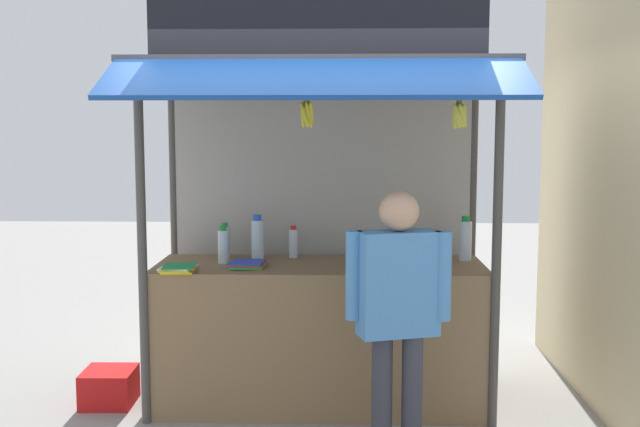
# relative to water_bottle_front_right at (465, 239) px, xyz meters

# --- Properties ---
(ground_plane) EXTENTS (20.00, 20.00, 0.00)m
(ground_plane) POSITION_rel_water_bottle_front_right_xyz_m (-1.02, -0.20, -1.13)
(ground_plane) COLOR gray
(stall_counter) EXTENTS (2.24, 0.76, 0.99)m
(stall_counter) POSITION_rel_water_bottle_front_right_xyz_m (-1.02, -0.20, -0.64)
(stall_counter) COLOR olive
(stall_counter) RESTS_ON ground
(stall_structure) EXTENTS (2.44, 1.67, 2.70)m
(stall_structure) POSITION_rel_water_bottle_front_right_xyz_m (-1.02, -0.04, 0.52)
(stall_structure) COLOR #4C4742
(stall_structure) RESTS_ON ground
(water_bottle_front_right) EXTENTS (0.09, 0.09, 0.31)m
(water_bottle_front_right) POSITION_rel_water_bottle_front_right_xyz_m (0.00, 0.00, 0.00)
(water_bottle_front_right) COLOR silver
(water_bottle_front_right) RESTS_ON stall_counter
(water_bottle_mid_left) EXTENTS (0.07, 0.07, 0.26)m
(water_bottle_mid_left) POSITION_rel_water_bottle_front_right_xyz_m (-1.69, -0.17, -0.03)
(water_bottle_mid_left) COLOR silver
(water_bottle_mid_left) RESTS_ON stall_counter
(water_bottle_left) EXTENTS (0.07, 0.07, 0.25)m
(water_bottle_left) POSITION_rel_water_bottle_front_right_xyz_m (-1.71, 0.06, -0.03)
(water_bottle_left) COLOR silver
(water_bottle_left) RESTS_ON stall_counter
(water_bottle_right) EXTENTS (0.06, 0.06, 0.23)m
(water_bottle_right) POSITION_rel_water_bottle_front_right_xyz_m (-1.22, 0.08, -0.04)
(water_bottle_right) COLOR silver
(water_bottle_right) RESTS_ON stall_counter
(water_bottle_mid_right) EXTENTS (0.09, 0.09, 0.32)m
(water_bottle_mid_right) POSITION_rel_water_bottle_front_right_xyz_m (-1.47, -0.00, 0.00)
(water_bottle_mid_right) COLOR silver
(water_bottle_mid_right) RESTS_ON stall_counter
(magazine_stack_front_left) EXTENTS (0.24, 0.27, 0.04)m
(magazine_stack_front_left) POSITION_rel_water_bottle_front_right_xyz_m (-1.93, -0.48, -0.13)
(magazine_stack_front_left) COLOR yellow
(magazine_stack_front_left) RESTS_ON stall_counter
(magazine_stack_rear_center) EXTENTS (0.24, 0.27, 0.04)m
(magazine_stack_rear_center) POSITION_rel_water_bottle_front_right_xyz_m (-1.50, -0.31, -0.13)
(magazine_stack_rear_center) COLOR yellow
(magazine_stack_rear_center) RESTS_ON stall_counter
(banana_bunch_leftmost) EXTENTS (0.11, 0.12, 0.31)m
(banana_bunch_leftmost) POSITION_rel_water_bottle_front_right_xyz_m (-0.16, -0.68, 0.86)
(banana_bunch_leftmost) COLOR #332D23
(banana_bunch_inner_left) EXTENTS (0.10, 0.10, 0.30)m
(banana_bunch_inner_left) POSITION_rel_water_bottle_front_right_xyz_m (-1.08, -0.68, 0.87)
(banana_bunch_inner_left) COLOR #332D23
(vendor_person) EXTENTS (0.59, 0.31, 1.57)m
(vendor_person) POSITION_rel_water_bottle_front_right_xyz_m (-0.55, -1.11, -0.19)
(vendor_person) COLOR #383842
(vendor_person) RESTS_ON ground
(plastic_crate) EXTENTS (0.35, 0.35, 0.24)m
(plastic_crate) POSITION_rel_water_bottle_front_right_xyz_m (-2.48, -0.25, -1.01)
(plastic_crate) COLOR red
(plastic_crate) RESTS_ON ground
(neighbour_wall) EXTENTS (0.20, 2.40, 3.18)m
(neighbour_wall) POSITION_rel_water_bottle_front_right_xyz_m (0.94, 0.10, 0.46)
(neighbour_wall) COLOR beige
(neighbour_wall) RESTS_ON ground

